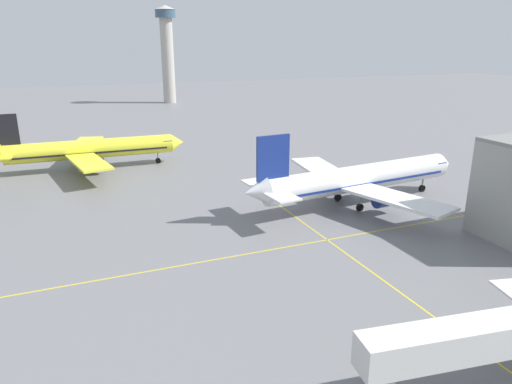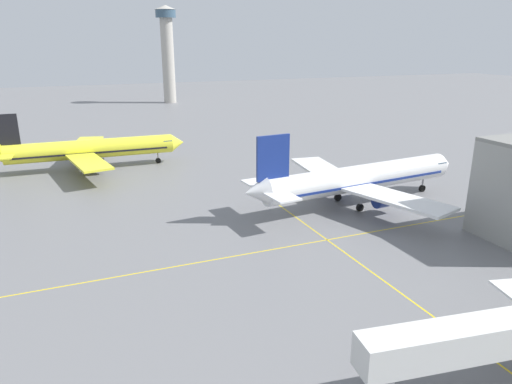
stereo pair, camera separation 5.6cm
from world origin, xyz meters
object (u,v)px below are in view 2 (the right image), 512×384
at_px(airliner_second_row, 358,179).
at_px(control_tower, 167,48).
at_px(airliner_third_row, 89,149).
at_px(jet_bridge, 498,335).

bearing_deg(airliner_second_row, control_tower, 89.35).
bearing_deg(control_tower, airliner_second_row, -90.65).
bearing_deg(airliner_third_row, control_tower, 69.20).
height_order(airliner_second_row, control_tower, control_tower).
xyz_separation_m(airliner_third_row, jet_bridge, (24.36, -79.28, -0.08)).
xyz_separation_m(airliner_second_row, jet_bridge, (-13.99, -39.23, -0.31)).
bearing_deg(control_tower, jet_bridge, -94.85).
relative_size(airliner_second_row, control_tower, 1.03).
relative_size(airliner_second_row, airliner_third_row, 1.06).
xyz_separation_m(jet_bridge, control_tower, (15.65, 184.60, 18.95)).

